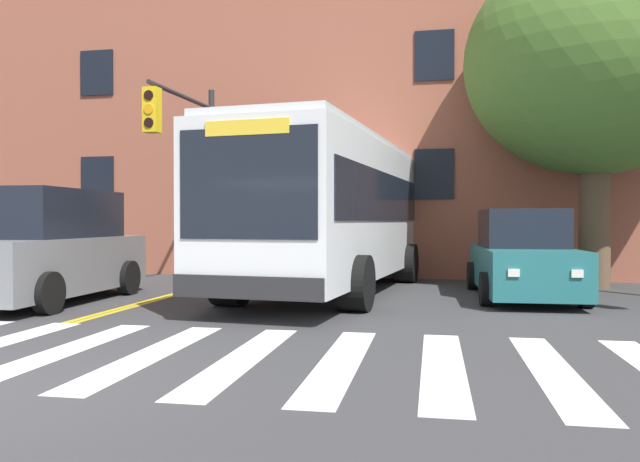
{
  "coord_description": "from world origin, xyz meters",
  "views": [
    {
      "loc": [
        4.54,
        -5.06,
        1.64
      ],
      "look_at": [
        1.82,
        8.47,
        1.42
      ],
      "focal_mm": 35.0,
      "sensor_mm": 36.0,
      "label": 1
    }
  ],
  "objects_px": {
    "car_grey_near_lane": "(46,249)",
    "traffic_light_overhead": "(188,148)",
    "car_teal_far_lane": "(522,258)",
    "street_tree_curbside_large": "(596,61)",
    "city_bus": "(337,210)"
  },
  "relations": [
    {
      "from": "car_grey_near_lane",
      "to": "traffic_light_overhead",
      "type": "height_order",
      "value": "traffic_light_overhead"
    },
    {
      "from": "car_teal_far_lane",
      "to": "street_tree_curbside_large",
      "type": "relative_size",
      "value": 0.58
    },
    {
      "from": "city_bus",
      "to": "car_teal_far_lane",
      "type": "xyz_separation_m",
      "value": [
        4.14,
        -0.56,
        -1.06
      ]
    },
    {
      "from": "car_grey_near_lane",
      "to": "street_tree_curbside_large",
      "type": "bearing_deg",
      "value": 23.57
    },
    {
      "from": "city_bus",
      "to": "traffic_light_overhead",
      "type": "relative_size",
      "value": 2.06
    },
    {
      "from": "city_bus",
      "to": "car_grey_near_lane",
      "type": "distance_m",
      "value": 6.36
    },
    {
      "from": "city_bus",
      "to": "traffic_light_overhead",
      "type": "bearing_deg",
      "value": 177.43
    },
    {
      "from": "car_grey_near_lane",
      "to": "car_teal_far_lane",
      "type": "relative_size",
      "value": 1.03
    },
    {
      "from": "traffic_light_overhead",
      "to": "street_tree_curbside_large",
      "type": "distance_m",
      "value": 10.23
    },
    {
      "from": "city_bus",
      "to": "car_teal_far_lane",
      "type": "distance_m",
      "value": 4.31
    },
    {
      "from": "city_bus",
      "to": "car_teal_far_lane",
      "type": "relative_size",
      "value": 2.23
    },
    {
      "from": "city_bus",
      "to": "street_tree_curbside_large",
      "type": "height_order",
      "value": "street_tree_curbside_large"
    },
    {
      "from": "city_bus",
      "to": "street_tree_curbside_large",
      "type": "xyz_separation_m",
      "value": [
        6.09,
        1.71,
        3.61
      ]
    },
    {
      "from": "car_teal_far_lane",
      "to": "street_tree_curbside_large",
      "type": "distance_m",
      "value": 5.56
    },
    {
      "from": "car_teal_far_lane",
      "to": "traffic_light_overhead",
      "type": "relative_size",
      "value": 0.92
    }
  ]
}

